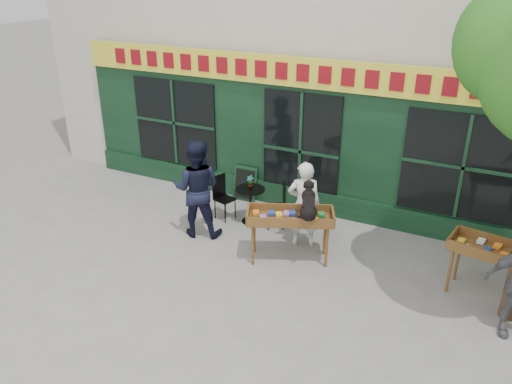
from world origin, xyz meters
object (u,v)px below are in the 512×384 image
book_cart_center (290,219)px  dog (309,200)px  woman (304,204)px  man_left (197,189)px  bistro_table (250,198)px  book_cart_right (501,255)px

book_cart_center → dog: size_ratio=2.70×
woman → man_left: man_left is taller
bistro_table → man_left: size_ratio=0.39×
dog → book_cart_right: bearing=-15.8°
book_cart_center → book_cart_right: size_ratio=1.02×
woman → book_cart_right: woman is taller
man_left → woman: bearing=176.2°
bistro_table → man_left: bearing=-127.9°
woman → book_cart_right: bearing=151.7°
book_cart_center → bistro_table: book_cart_center is taller
woman → dog: bearing=93.1°
woman → man_left: (-2.01, -0.56, 0.14)m
book_cart_right → bistro_table: book_cart_right is taller
book_cart_center → man_left: 2.02m
dog → book_cart_right: dog is taller
book_cart_right → man_left: (-5.41, -0.27, 0.16)m
book_cart_center → dog: (0.35, -0.05, 0.47)m
book_cart_right → bistro_table: size_ratio=2.08×
man_left → dog: bearing=157.2°
dog → book_cart_right: (3.05, 0.41, -0.47)m
book_cart_right → man_left: size_ratio=0.80×
book_cart_center → woman: size_ratio=0.96×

